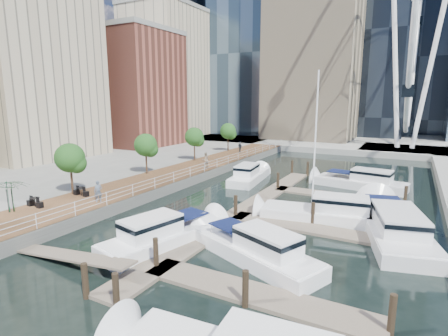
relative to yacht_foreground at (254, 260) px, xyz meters
name	(u,v)px	position (x,y,z in m)	size (l,w,h in m)	color
ground	(140,245)	(-7.42, -1.60, 0.00)	(520.00, 520.00, 0.00)	black
boardwalk	(169,178)	(-16.42, 13.40, 0.50)	(6.00, 60.00, 1.00)	brown
seawall	(191,181)	(-13.42, 13.40, 0.50)	(0.25, 60.00, 1.00)	#595954
land_inland	(25,159)	(-43.42, 13.40, 0.50)	(48.00, 90.00, 1.00)	gray
land_far	(359,128)	(-7.42, 100.40, 0.50)	(200.00, 114.00, 1.00)	gray
pier	(404,151)	(6.58, 50.40, 0.50)	(14.00, 12.00, 1.00)	gray
railing	(190,172)	(-13.52, 13.40, 1.52)	(0.10, 60.00, 1.05)	white
floating_docks	(303,213)	(0.55, 8.38, 0.49)	(16.00, 34.00, 2.60)	#6D6051
midrise_condos	(93,75)	(-40.98, 25.22, 13.42)	(19.00, 67.00, 28.00)	#BCAD8E
street_trees	(146,145)	(-18.82, 12.40, 4.29)	(2.60, 42.60, 4.60)	#3F2B1C
cafe_tables	(13,210)	(-17.82, -3.60, 1.37)	(2.50, 13.70, 0.74)	black
yacht_foreground	(254,260)	(0.00, 0.00, 0.00)	(2.63, 9.81, 2.15)	white
pedestrian_near	(98,192)	(-14.79, 1.73, 1.90)	(0.66, 0.43, 1.80)	#505C6B
pedestrian_mid	(205,160)	(-14.87, 18.85, 1.94)	(0.91, 0.71, 1.87)	gray
pedestrian_far	(240,147)	(-16.45, 32.06, 1.90)	(1.05, 0.44, 1.79)	#333840
moored_yachts	(315,222)	(1.57, 8.18, 0.00)	(20.91, 34.06, 11.50)	white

